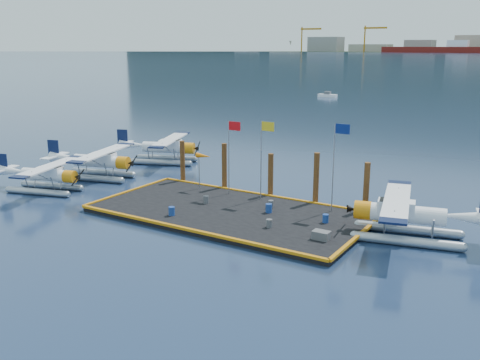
# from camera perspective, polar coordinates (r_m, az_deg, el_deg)

# --- Properties ---
(ground) EXTENTS (4000.00, 4000.00, 0.00)m
(ground) POSITION_cam_1_polar(r_m,az_deg,el_deg) (39.73, -1.13, -3.80)
(ground) COLOR #162A44
(ground) RESTS_ON ground
(dock) EXTENTS (20.00, 10.00, 0.40)m
(dock) POSITION_cam_1_polar(r_m,az_deg,el_deg) (39.67, -1.13, -3.53)
(dock) COLOR black
(dock) RESTS_ON ground
(dock_bumpers) EXTENTS (20.25, 10.25, 0.18)m
(dock_bumpers) POSITION_cam_1_polar(r_m,az_deg,el_deg) (39.58, -1.14, -3.13)
(dock_bumpers) COLOR #CA790B
(dock_bumpers) RESTS_ON dock
(seaplane_a) EXTENTS (8.19, 8.80, 3.14)m
(seaplane_a) POSITION_cam_1_polar(r_m,az_deg,el_deg) (48.45, -19.87, 0.33)
(seaplane_a) COLOR #9CA3AA
(seaplane_a) RESTS_ON ground
(seaplane_b) EXTENTS (9.09, 9.77, 3.48)m
(seaplane_b) POSITION_cam_1_polar(r_m,az_deg,el_deg) (51.83, -14.73, 1.75)
(seaplane_b) COLOR #9CA3AA
(seaplane_b) RESTS_ON ground
(seaplane_c) EXTENTS (9.13, 9.65, 3.50)m
(seaplane_c) POSITION_cam_1_polar(r_m,az_deg,el_deg) (57.40, -7.80, 3.29)
(seaplane_c) COLOR #9CA3AA
(seaplane_c) RESTS_ON ground
(seaplane_d) EXTENTS (9.32, 10.09, 3.58)m
(seaplane_d) POSITION_cam_1_polar(r_m,az_deg,el_deg) (36.06, 16.92, -3.74)
(seaplane_d) COLOR #9CA3AA
(seaplane_d) RESTS_ON ground
(drum_0) EXTENTS (0.43, 0.43, 0.60)m
(drum_0) POSITION_cam_1_polar(r_m,az_deg,el_deg) (41.31, -3.65, -2.10)
(drum_0) COLOR #505155
(drum_0) RESTS_ON dock
(drum_1) EXTENTS (0.40, 0.40, 0.56)m
(drum_1) POSITION_cam_1_polar(r_m,az_deg,el_deg) (35.96, 3.13, -4.64)
(drum_1) COLOR #505155
(drum_1) RESTS_ON dock
(drum_2) EXTENTS (0.47, 0.47, 0.66)m
(drum_2) POSITION_cam_1_polar(r_m,az_deg,el_deg) (39.05, 3.09, -3.02)
(drum_2) COLOR navy
(drum_2) RESTS_ON dock
(drum_3) EXTENTS (0.45, 0.45, 0.64)m
(drum_3) POSITION_cam_1_polar(r_m,az_deg,el_deg) (38.66, -7.30, -3.31)
(drum_3) COLOR navy
(drum_3) RESTS_ON dock
(drum_4) EXTENTS (0.42, 0.42, 0.59)m
(drum_4) POSITION_cam_1_polar(r_m,az_deg,el_deg) (37.31, 9.11, -4.07)
(drum_4) COLOR navy
(drum_4) RESTS_ON dock
(drum_5) EXTENTS (0.39, 0.39, 0.55)m
(drum_5) POSITION_cam_1_polar(r_m,az_deg,el_deg) (40.28, 3.31, -2.56)
(drum_5) COLOR #505155
(drum_5) RESTS_ON dock
(crate) EXTENTS (1.08, 0.72, 0.54)m
(crate) POSITION_cam_1_polar(r_m,az_deg,el_deg) (34.17, 8.66, -5.84)
(crate) COLOR #505155
(crate) RESTS_ON dock
(flagpole_red) EXTENTS (1.14, 0.08, 6.00)m
(flagpole_red) POSITION_cam_1_polar(r_m,az_deg,el_deg) (42.95, -0.98, 3.63)
(flagpole_red) COLOR gray
(flagpole_red) RESTS_ON dock
(flagpole_yellow) EXTENTS (1.14, 0.08, 6.20)m
(flagpole_yellow) POSITION_cam_1_polar(r_m,az_deg,el_deg) (41.41, 2.52, 3.38)
(flagpole_yellow) COLOR gray
(flagpole_yellow) RESTS_ON dock
(flagpole_blue) EXTENTS (1.14, 0.08, 6.50)m
(flagpole_blue) POSITION_cam_1_polar(r_m,az_deg,el_deg) (38.86, 10.25, 2.71)
(flagpole_blue) COLOR gray
(flagpole_blue) RESTS_ON dock
(windsock) EXTENTS (1.40, 0.44, 3.12)m
(windsock) POSITION_cam_1_polar(r_m,az_deg,el_deg) (44.69, -3.92, 2.49)
(windsock) COLOR gray
(windsock) RESTS_ON dock
(piling_0) EXTENTS (0.44, 0.44, 4.00)m
(piling_0) POSITION_cam_1_polar(r_m,az_deg,el_deg) (48.24, -6.15, 1.83)
(piling_0) COLOR #492915
(piling_0) RESTS_ON ground
(piling_1) EXTENTS (0.44, 0.44, 4.20)m
(piling_1) POSITION_cam_1_polar(r_m,az_deg,el_deg) (45.65, -1.68, 1.32)
(piling_1) COLOR #492915
(piling_1) RESTS_ON ground
(piling_2) EXTENTS (0.44, 0.44, 3.80)m
(piling_2) POSITION_cam_1_polar(r_m,az_deg,el_deg) (43.44, 3.28, 0.36)
(piling_2) COLOR #492915
(piling_2) RESTS_ON ground
(piling_3) EXTENTS (0.44, 0.44, 4.30)m
(piling_3) POSITION_cam_1_polar(r_m,az_deg,el_deg) (41.68, 8.12, -0.01)
(piling_3) COLOR #492915
(piling_3) RESTS_ON ground
(piling_4) EXTENTS (0.44, 0.44, 4.00)m
(piling_4) POSITION_cam_1_polar(r_m,az_deg,el_deg) (40.34, 13.31, -0.95)
(piling_4) COLOR #492915
(piling_4) RESTS_ON ground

